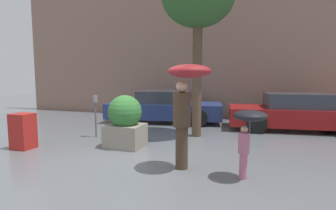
{
  "coord_description": "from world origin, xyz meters",
  "views": [
    {
      "loc": [
        2.74,
        -5.13,
        1.83
      ],
      "look_at": [
        0.45,
        1.6,
        1.05
      ],
      "focal_mm": 28.0,
      "sensor_mm": 36.0,
      "label": 1
    }
  ],
  "objects_px": {
    "person_adult": "(186,94)",
    "parking_meter": "(95,107)",
    "parked_car_far": "(296,113)",
    "planter_box": "(125,121)",
    "person_child": "(248,125)",
    "newspaper_box": "(23,131)",
    "parked_car_near": "(164,107)"
  },
  "relations": [
    {
      "from": "parked_car_near",
      "to": "parking_meter",
      "type": "xyz_separation_m",
      "value": [
        -1.06,
        -3.2,
        0.32
      ]
    },
    {
      "from": "parked_car_far",
      "to": "parking_meter",
      "type": "xyz_separation_m",
      "value": [
        -5.85,
        -3.12,
        0.32
      ]
    },
    {
      "from": "parked_car_far",
      "to": "parking_meter",
      "type": "height_order",
      "value": "parked_car_far"
    },
    {
      "from": "parking_meter",
      "to": "newspaper_box",
      "type": "distance_m",
      "value": 2.02
    },
    {
      "from": "planter_box",
      "to": "parking_meter",
      "type": "height_order",
      "value": "planter_box"
    },
    {
      "from": "person_child",
      "to": "newspaper_box",
      "type": "bearing_deg",
      "value": 177.6
    },
    {
      "from": "parked_car_near",
      "to": "newspaper_box",
      "type": "xyz_separation_m",
      "value": [
        -2.07,
        -4.88,
        -0.14
      ]
    },
    {
      "from": "person_adult",
      "to": "person_child",
      "type": "relative_size",
      "value": 1.66
    },
    {
      "from": "parked_car_near",
      "to": "parked_car_far",
      "type": "bearing_deg",
      "value": -101.32
    },
    {
      "from": "planter_box",
      "to": "parking_meter",
      "type": "xyz_separation_m",
      "value": [
        -1.36,
        0.7,
        0.23
      ]
    },
    {
      "from": "planter_box",
      "to": "parked_car_far",
      "type": "bearing_deg",
      "value": 40.4
    },
    {
      "from": "person_child",
      "to": "newspaper_box",
      "type": "distance_m",
      "value": 5.48
    },
    {
      "from": "parked_car_far",
      "to": "planter_box",
      "type": "bearing_deg",
      "value": 123.87
    },
    {
      "from": "person_child",
      "to": "parked_car_far",
      "type": "bearing_deg",
      "value": 74.83
    },
    {
      "from": "person_adult",
      "to": "person_child",
      "type": "xyz_separation_m",
      "value": [
        1.17,
        -0.15,
        -0.51
      ]
    },
    {
      "from": "planter_box",
      "to": "person_adult",
      "type": "height_order",
      "value": "person_adult"
    },
    {
      "from": "planter_box",
      "to": "parked_car_far",
      "type": "distance_m",
      "value": 5.9
    },
    {
      "from": "person_adult",
      "to": "person_child",
      "type": "distance_m",
      "value": 1.28
    },
    {
      "from": "planter_box",
      "to": "parked_car_far",
      "type": "xyz_separation_m",
      "value": [
        4.49,
        3.82,
        -0.08
      ]
    },
    {
      "from": "parked_car_near",
      "to": "planter_box",
      "type": "bearing_deg",
      "value": 173.98
    },
    {
      "from": "parking_meter",
      "to": "parked_car_near",
      "type": "bearing_deg",
      "value": 71.61
    },
    {
      "from": "planter_box",
      "to": "parked_car_near",
      "type": "height_order",
      "value": "planter_box"
    },
    {
      "from": "parked_car_far",
      "to": "person_child",
      "type": "bearing_deg",
      "value": 157.97
    },
    {
      "from": "person_child",
      "to": "parked_car_far",
      "type": "distance_m",
      "value": 5.27
    },
    {
      "from": "person_adult",
      "to": "parked_car_far",
      "type": "relative_size",
      "value": 0.45
    },
    {
      "from": "person_adult",
      "to": "parking_meter",
      "type": "bearing_deg",
      "value": 163.47
    },
    {
      "from": "person_adult",
      "to": "parked_car_far",
      "type": "bearing_deg",
      "value": 74.64
    },
    {
      "from": "person_adult",
      "to": "parked_car_near",
      "type": "bearing_deg",
      "value": 126.16
    },
    {
      "from": "person_adult",
      "to": "parked_car_near",
      "type": "height_order",
      "value": "person_adult"
    },
    {
      "from": "planter_box",
      "to": "person_adult",
      "type": "relative_size",
      "value": 0.66
    },
    {
      "from": "person_child",
      "to": "parking_meter",
      "type": "height_order",
      "value": "parking_meter"
    },
    {
      "from": "planter_box",
      "to": "person_child",
      "type": "height_order",
      "value": "planter_box"
    }
  ]
}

